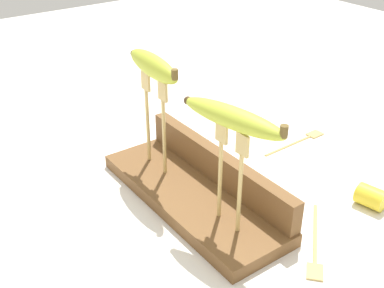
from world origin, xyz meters
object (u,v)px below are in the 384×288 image
Objects in this scene: banana_raised_right at (233,118)px; fork_fallen_near at (315,249)px; fork_stand_right at (230,168)px; banana_chunk_near at (370,197)px; fork_stand_left at (155,115)px; fork_fallen_far at (301,139)px; banana_raised_left at (153,66)px.

fork_fallen_near is (0.12, 0.09, -0.22)m from banana_raised_right.
fork_stand_right is 0.30m from banana_chunk_near.
fork_stand_left is 0.38m from fork_fallen_far.
banana_raised_left is 0.94× the size of fork_fallen_far.
fork_fallen_near is 2.67× the size of banana_chunk_near.
fork_fallen_near is at bearing -81.74° from banana_chunk_near.
fork_fallen_far is (0.07, 0.35, -0.24)m from banana_raised_left.
fork_stand_right is 3.10× the size of banana_chunk_near.
fork_stand_left is at bearing -3.39° from banana_raised_left.
banana_chunk_near is (0.09, 0.27, -0.21)m from banana_raised_right.
banana_raised_right is (-0.00, -0.00, 0.09)m from fork_stand_right.
banana_raised_left is (-0.23, 0.00, 0.10)m from fork_stand_right.
banana_raised_right is 0.27m from fork_fallen_near.
fork_stand_right is 0.09m from banana_raised_right.
banana_raised_right is 3.32× the size of banana_chunk_near.
banana_chunk_near is (-0.03, 0.18, 0.02)m from fork_fallen_near.
banana_raised_left is 0.87× the size of banana_raised_right.
fork_stand_left is 3.25× the size of banana_chunk_near.
fork_fallen_far is at bearing 161.60° from banana_chunk_near.
banana_raised_right reaches higher than fork_fallen_near.
fork_stand_left is 1.05× the size of fork_stand_right.
fork_stand_left is 0.98× the size of banana_raised_right.
banana_raised_left reaches higher than banana_chunk_near.
fork_stand_left reaches higher than fork_fallen_near.
banana_chunk_near reaches higher than fork_fallen_far.
fork_stand_right is (0.23, 0.00, -0.01)m from fork_stand_left.
banana_raised_right is 1.24× the size of fork_fallen_near.
fork_fallen_near is at bearing 38.55° from banana_raised_right.
banana_chunk_near reaches higher than fork_fallen_near.
fork_stand_left is 0.43m from banana_chunk_near.
fork_stand_left is 0.24m from banana_raised_right.
banana_raised_left is at bearing 180.00° from fork_stand_right.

